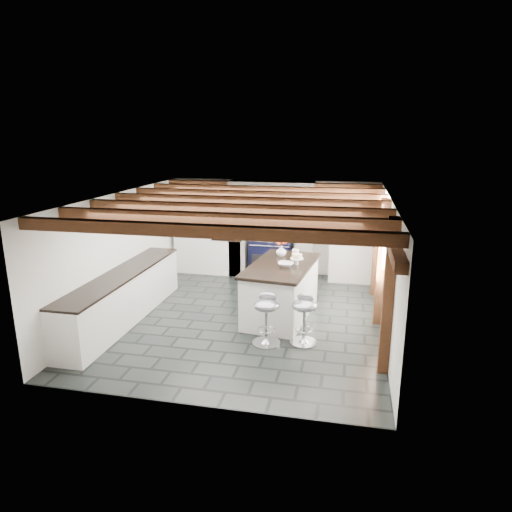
% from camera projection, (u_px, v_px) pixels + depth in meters
% --- Properties ---
extents(ground, '(6.00, 6.00, 0.00)m').
position_uv_depth(ground, '(247.00, 317.00, 8.69)').
color(ground, black).
rests_on(ground, ground).
extents(room_shell, '(6.00, 6.03, 6.00)m').
position_uv_depth(room_shell, '(234.00, 244.00, 9.88)').
color(room_shell, silver).
rests_on(room_shell, ground).
extents(range_cooker, '(1.00, 0.63, 0.99)m').
position_uv_depth(range_cooker, '(271.00, 257.00, 11.10)').
color(range_cooker, black).
rests_on(range_cooker, ground).
extents(kitchen_island, '(1.32, 2.19, 1.37)m').
position_uv_depth(kitchen_island, '(281.00, 289.00, 8.63)').
color(kitchen_island, white).
rests_on(kitchen_island, ground).
extents(bar_stool_near, '(0.48, 0.48, 0.85)m').
position_uv_depth(bar_stool_near, '(304.00, 313.00, 7.46)').
color(bar_stool_near, silver).
rests_on(bar_stool_near, ground).
extents(bar_stool_far, '(0.47, 0.47, 0.87)m').
position_uv_depth(bar_stool_far, '(267.00, 313.00, 7.44)').
color(bar_stool_far, silver).
rests_on(bar_stool_far, ground).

